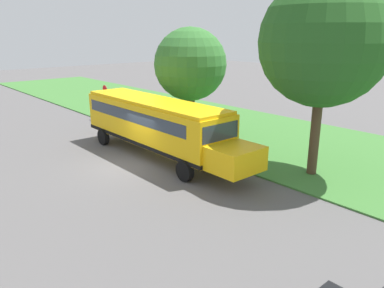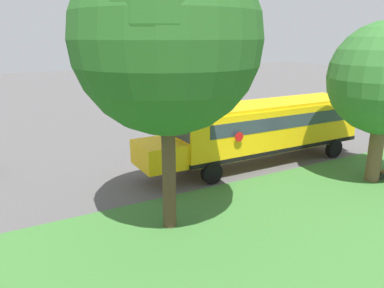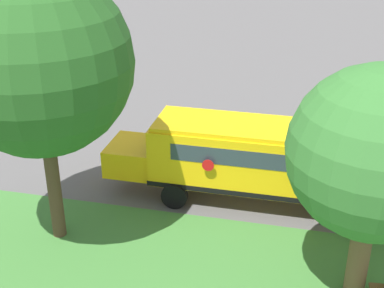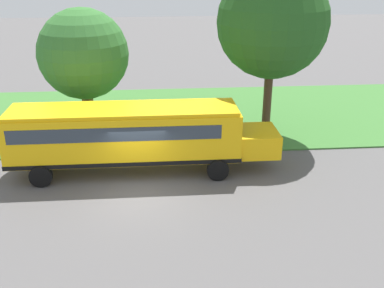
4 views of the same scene
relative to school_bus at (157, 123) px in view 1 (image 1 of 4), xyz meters
name	(u,v)px [view 1 (image 1 of 4)]	position (x,y,z in m)	size (l,w,h in m)	color
ground_plane	(126,166)	(2.25, 0.34, -1.92)	(120.00, 120.00, 0.00)	#565454
grass_verge	(252,133)	(-7.75, 0.34, -1.88)	(12.00, 80.00, 0.08)	#3D7533
school_bus	(157,123)	(0.00, 0.00, 0.00)	(2.84, 12.42, 3.16)	yellow
oak_tree_beside_bus	(191,65)	(-4.65, -2.49, 2.75)	(4.79, 4.79, 7.08)	brown
oak_tree_roadside_mid	(329,40)	(-4.16, 7.44, 4.46)	(5.83, 5.83, 9.21)	#4C3826
stop_sign	(105,98)	(-2.35, -10.21, -0.19)	(0.08, 0.68, 2.74)	gray
park_bench	(192,123)	(-5.46, -3.33, -1.45)	(1.63, 0.62, 0.92)	brown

